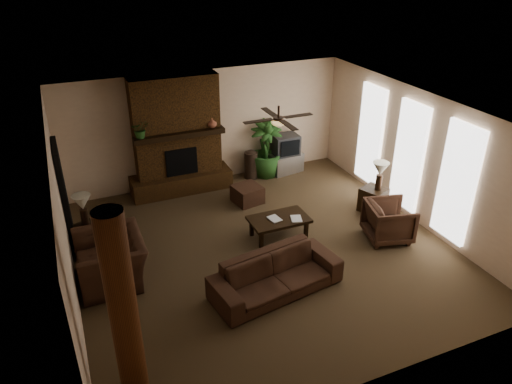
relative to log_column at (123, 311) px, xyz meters
name	(u,v)px	position (x,y,z in m)	size (l,w,h in m)	color
room_shell	(264,187)	(2.95, 2.40, 0.00)	(7.00, 7.00, 7.00)	brown
fireplace	(178,145)	(2.15, 5.62, -0.24)	(2.40, 0.70, 2.80)	#563416
windows	(409,156)	(6.40, 2.60, -0.05)	(0.08, 3.65, 2.35)	white
log_column	(123,311)	(0.00, 0.00, 0.00)	(0.36, 0.36, 2.80)	#5A2F16
doorway	(64,196)	(-0.49, 4.20, -0.35)	(0.10, 1.00, 2.10)	black
ceiling_fan	(278,120)	(3.35, 2.70, 1.13)	(1.35, 1.35, 0.37)	#302015
sofa	(276,269)	(2.64, 1.18, -0.95)	(2.29, 0.67, 0.89)	#41281C
armchair_left	(110,253)	(0.09, 2.60, -0.83)	(1.31, 0.85, 1.14)	#41281C
armchair_right	(389,220)	(5.45, 1.82, -0.96)	(0.86, 0.80, 0.88)	#41281C
coffee_table	(279,221)	(3.43, 2.75, -1.03)	(1.20, 0.70, 0.43)	black
ottoman	(247,194)	(3.40, 4.37, -1.20)	(0.60, 0.60, 0.40)	#41281C
tv_stand	(285,163)	(4.96, 5.55, -1.15)	(0.85, 0.50, 0.50)	#BABABD
tv	(286,145)	(4.94, 5.54, -0.64)	(0.66, 0.54, 0.52)	#363638
floor_vase	(251,162)	(3.98, 5.55, -0.97)	(0.34, 0.34, 0.77)	#33251C
floor_plant	(266,160)	(4.38, 5.55, -0.99)	(0.82, 1.47, 0.82)	#2A5622
side_table_left	(89,238)	(-0.20, 3.73, -1.12)	(0.50, 0.50, 0.55)	black
lamp_left	(82,205)	(-0.20, 3.78, -0.40)	(0.45, 0.45, 0.65)	#302015
side_table_right	(373,200)	(5.85, 2.90, -1.12)	(0.50, 0.50, 0.55)	black
lamp_right	(380,171)	(5.90, 2.84, -0.40)	(0.40, 0.40, 0.65)	#302015
mantel_plant	(140,131)	(1.28, 5.37, 0.32)	(0.38, 0.42, 0.33)	#2A5622
mantel_vase	(212,123)	(2.94, 5.41, 0.27)	(0.22, 0.23, 0.22)	#99553D
book_a	(270,215)	(3.22, 2.72, -0.83)	(0.22, 0.03, 0.29)	#999999
book_b	(291,213)	(3.63, 2.60, -0.82)	(0.21, 0.02, 0.29)	#999999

